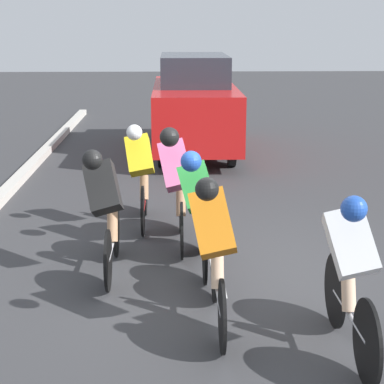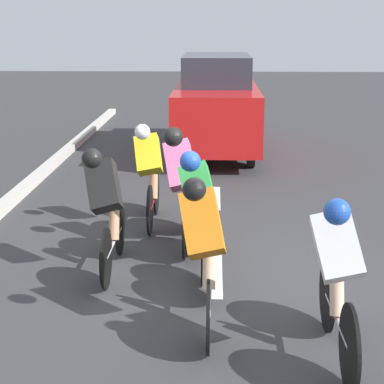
{
  "view_description": "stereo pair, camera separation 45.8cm",
  "coord_description": "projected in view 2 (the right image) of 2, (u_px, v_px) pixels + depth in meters",
  "views": [
    {
      "loc": [
        0.5,
        6.72,
        2.76
      ],
      "look_at": [
        0.28,
        -0.04,
        0.95
      ],
      "focal_mm": 60.0,
      "sensor_mm": 36.0,
      "label": 1
    },
    {
      "loc": [
        0.04,
        6.72,
        2.76
      ],
      "look_at": [
        0.28,
        -0.04,
        0.95
      ],
      "focal_mm": 60.0,
      "sensor_mm": 36.0,
      "label": 2
    }
  ],
  "objects": [
    {
      "name": "lane_stripe_mid",
      "position": [
        217.0,
        273.0,
        7.24
      ],
      "size": [
        0.12,
        1.4,
        0.01
      ],
      "primitive_type": "cube",
      "color": "white",
      "rests_on": "ground"
    },
    {
      "name": "cyclist_white",
      "position": [
        337.0,
        276.0,
        5.18
      ],
      "size": [
        0.44,
        1.7,
        1.48
      ],
      "color": "black",
      "rests_on": "ground"
    },
    {
      "name": "cyclist_pink",
      "position": [
        182.0,
        183.0,
        7.91
      ],
      "size": [
        0.45,
        1.71,
        1.56
      ],
      "color": "black",
      "rests_on": "ground"
    },
    {
      "name": "cyclist_yellow",
      "position": [
        150.0,
        172.0,
        8.76
      ],
      "size": [
        0.41,
        1.62,
        1.46
      ],
      "color": "black",
      "rests_on": "ground"
    },
    {
      "name": "cyclist_green",
      "position": [
        199.0,
        206.0,
        7.16
      ],
      "size": [
        0.46,
        1.61,
        1.43
      ],
      "color": "black",
      "rests_on": "ground"
    },
    {
      "name": "ground_plane",
      "position": [
        217.0,
        275.0,
        7.2
      ],
      "size": [
        60.0,
        60.0,
        0.0
      ],
      "primitive_type": "plane",
      "color": "#38383A"
    },
    {
      "name": "cyclist_orange",
      "position": [
        204.0,
        248.0,
        5.76
      ],
      "size": [
        0.44,
        1.69,
        1.5
      ],
      "color": "black",
      "rests_on": "ground"
    },
    {
      "name": "cyclist_black",
      "position": [
        107.0,
        206.0,
        7.09
      ],
      "size": [
        0.46,
        1.7,
        1.48
      ],
      "color": "black",
      "rests_on": "ground"
    },
    {
      "name": "support_car",
      "position": [
        216.0,
        104.0,
        13.68
      ],
      "size": [
        1.7,
        4.59,
        2.07
      ],
      "color": "black",
      "rests_on": "ground"
    },
    {
      "name": "lane_stripe_far",
      "position": [
        217.0,
        198.0,
        10.33
      ],
      "size": [
        0.12,
        1.4,
        0.01
      ],
      "primitive_type": "cube",
      "color": "white",
      "rests_on": "ground"
    }
  ]
}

